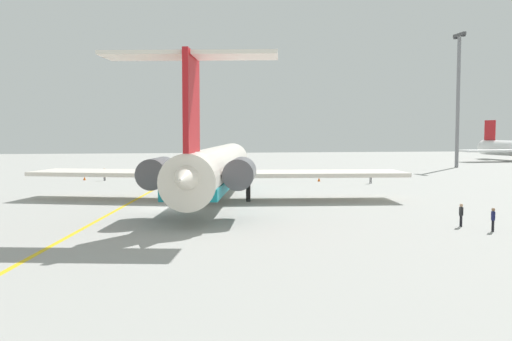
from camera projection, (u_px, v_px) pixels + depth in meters
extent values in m
plane|color=#9E9E99|center=(167.00, 208.00, 52.13)|extent=(280.86, 280.86, 0.00)
cylinder|color=silver|center=(217.00, 167.00, 57.98)|extent=(37.95, 11.67, 4.04)
cone|color=silver|center=(232.00, 158.00, 76.88)|extent=(4.91, 4.66, 3.88)
cone|color=silver|center=(186.00, 178.00, 39.06)|extent=(6.47, 4.57, 3.44)
cube|color=teal|center=(217.00, 176.00, 58.04)|extent=(37.14, 11.58, 0.89)
cube|color=silver|center=(117.00, 173.00, 59.30)|extent=(11.15, 17.98, 0.40)
cube|color=silver|center=(320.00, 173.00, 58.44)|extent=(7.97, 17.40, 0.40)
cylinder|color=#515156|center=(157.00, 173.00, 45.08)|extent=(5.43, 3.32, 2.35)
cube|color=silver|center=(166.00, 173.00, 45.05)|extent=(3.23, 1.88, 0.49)
cylinder|color=#515156|center=(240.00, 173.00, 44.81)|extent=(5.43, 3.32, 2.35)
cube|color=silver|center=(231.00, 173.00, 44.84)|extent=(3.23, 1.88, 0.49)
cube|color=#B2191E|center=(192.00, 102.00, 41.23)|extent=(5.44, 1.51, 7.16)
cube|color=silver|center=(145.00, 56.00, 40.73)|extent=(4.91, 6.55, 0.28)
cube|color=silver|center=(236.00, 55.00, 40.46)|extent=(4.91, 6.55, 0.28)
cylinder|color=black|center=(227.00, 176.00, 69.65)|extent=(0.44, 0.44, 3.07)
cylinder|color=black|center=(183.00, 186.00, 56.98)|extent=(0.44, 0.44, 3.07)
cylinder|color=black|center=(248.00, 186.00, 56.71)|extent=(0.44, 0.44, 3.07)
cube|color=white|center=(491.00, 151.00, 134.45)|extent=(6.49, 14.86, 0.46)
cube|color=#B2191E|center=(490.00, 130.00, 149.32)|extent=(4.16, 0.66, 5.19)
cylinder|color=black|center=(494.00, 226.00, 39.48)|extent=(0.10, 0.10, 0.79)
cylinder|color=black|center=(492.00, 226.00, 39.62)|extent=(0.10, 0.10, 0.79)
cylinder|color=#191E4C|center=(493.00, 216.00, 39.50)|extent=(0.26, 0.26, 0.62)
sphere|color=#8C6647|center=(493.00, 210.00, 39.47)|extent=(0.25, 0.25, 0.25)
cylinder|color=#191E4C|center=(495.00, 216.00, 39.33)|extent=(0.07, 0.07, 0.53)
cylinder|color=#191E4C|center=(492.00, 215.00, 39.67)|extent=(0.07, 0.07, 0.53)
cylinder|color=black|center=(462.00, 221.00, 41.55)|extent=(0.10, 0.10, 0.80)
cylinder|color=black|center=(460.00, 221.00, 41.69)|extent=(0.10, 0.10, 0.80)
cylinder|color=#262628|center=(461.00, 211.00, 41.57)|extent=(0.27, 0.27, 0.64)
sphere|color=tan|center=(461.00, 205.00, 41.54)|extent=(0.25, 0.25, 0.25)
cylinder|color=#262628|center=(463.00, 211.00, 41.40)|extent=(0.07, 0.07, 0.54)
cylinder|color=#262628|center=(459.00, 211.00, 41.74)|extent=(0.07, 0.07, 0.54)
cylinder|color=black|center=(104.00, 178.00, 81.47)|extent=(0.11, 0.11, 0.85)
cylinder|color=black|center=(105.00, 178.00, 81.47)|extent=(0.11, 0.11, 0.85)
cylinder|color=yellow|center=(104.00, 172.00, 81.42)|extent=(0.29, 0.29, 0.67)
sphere|color=tan|center=(104.00, 169.00, 81.39)|extent=(0.27, 0.27, 0.27)
cylinder|color=yellow|center=(103.00, 172.00, 81.41)|extent=(0.08, 0.08, 0.57)
cylinder|color=yellow|center=(106.00, 172.00, 81.42)|extent=(0.08, 0.08, 0.57)
cylinder|color=black|center=(371.00, 180.00, 76.96)|extent=(0.11, 0.11, 0.87)
cylinder|color=black|center=(370.00, 180.00, 76.99)|extent=(0.11, 0.11, 0.87)
cylinder|color=yellow|center=(371.00, 174.00, 76.93)|extent=(0.29, 0.29, 0.69)
sphere|color=tan|center=(371.00, 171.00, 76.89)|extent=(0.27, 0.27, 0.27)
cylinder|color=yellow|center=(372.00, 174.00, 76.89)|extent=(0.08, 0.08, 0.59)
cylinder|color=yellow|center=(369.00, 174.00, 76.96)|extent=(0.08, 0.08, 0.59)
cone|color=#EA590F|center=(319.00, 179.00, 80.27)|extent=(0.40, 0.40, 0.55)
cone|color=#EA590F|center=(84.00, 178.00, 82.36)|extent=(0.40, 0.40, 0.55)
cube|color=gold|center=(132.00, 202.00, 56.84)|extent=(102.74, 17.61, 0.01)
cylinder|color=slate|center=(458.00, 103.00, 111.55)|extent=(0.70, 0.70, 25.13)
cube|color=#424244|center=(459.00, 35.00, 110.69)|extent=(4.00, 0.60, 0.60)
cube|color=#2D2D30|center=(456.00, 38.00, 112.19)|extent=(0.70, 0.50, 0.44)
cube|color=#2D2D30|center=(463.00, 35.00, 109.24)|extent=(0.70, 0.50, 0.44)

